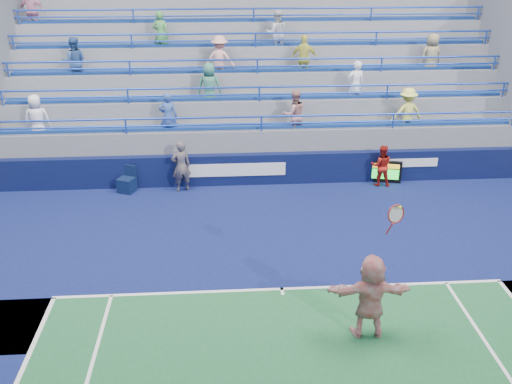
{
  "coord_description": "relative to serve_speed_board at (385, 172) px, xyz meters",
  "views": [
    {
      "loc": [
        -1.41,
        -11.59,
        7.91
      ],
      "look_at": [
        -0.46,
        2.5,
        1.5
      ],
      "focal_mm": 40.0,
      "sensor_mm": 36.0,
      "label": 1
    }
  ],
  "objects": [
    {
      "name": "ground",
      "position": [
        -4.26,
        -6.32,
        -0.4
      ],
      "size": [
        120.0,
        120.0,
        0.0
      ],
      "primitive_type": "plane",
      "color": "#333538"
    },
    {
      "name": "sponsor_wall",
      "position": [
        -4.26,
        0.18,
        0.15
      ],
      "size": [
        18.0,
        0.32,
        1.1
      ],
      "color": "#091136",
      "rests_on": "ground"
    },
    {
      "name": "serve_speed_board",
      "position": [
        0.0,
        0.0,
        0.0
      ],
      "size": [
        1.14,
        0.39,
        0.79
      ],
      "color": "black",
      "rests_on": "ground"
    },
    {
      "name": "bleacher_stand",
      "position": [
        -4.27,
        3.95,
        1.14
      ],
      "size": [
        18.0,
        5.6,
        6.13
      ],
      "color": "slate",
      "rests_on": "ground"
    },
    {
      "name": "judge_chair",
      "position": [
        -8.82,
        -0.2,
        -0.11
      ],
      "size": [
        0.66,
        0.68,
        0.89
      ],
      "color": "#0B1838",
      "rests_on": "ground"
    },
    {
      "name": "line_judge",
      "position": [
        -6.98,
        -0.23,
        0.48
      ],
      "size": [
        0.75,
        0.61,
        1.77
      ],
      "primitive_type": "imported",
      "rotation": [
        0.0,
        0.0,
        3.47
      ],
      "color": "#151D3C",
      "rests_on": "ground"
    },
    {
      "name": "ball_girl",
      "position": [
        -0.21,
        -0.23,
        0.33
      ],
      "size": [
        0.78,
        0.65,
        1.45
      ],
      "primitive_type": "imported",
      "rotation": [
        0.0,
        0.0,
        2.99
      ],
      "color": "#A01912",
      "rests_on": "ground"
    },
    {
      "name": "tennis_player",
      "position": [
        -2.6,
        -8.11,
        0.57
      ],
      "size": [
        1.8,
        0.62,
        3.09
      ],
      "color": "white",
      "rests_on": "ground"
    }
  ]
}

